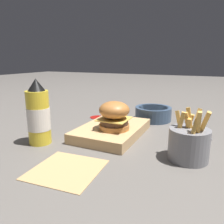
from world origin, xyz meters
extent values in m
plane|color=#5B5651|center=(0.00, 0.00, 0.00)|extent=(6.00, 6.00, 0.00)
cube|color=tan|center=(-0.04, 0.07, 0.02)|extent=(0.29, 0.20, 0.03)
cylinder|color=#AD6B33|center=(-0.07, 0.04, 0.04)|extent=(0.10, 0.10, 0.02)
cylinder|color=#4C3323|center=(-0.07, 0.04, 0.06)|extent=(0.09, 0.09, 0.02)
cube|color=#EAC656|center=(-0.07, 0.04, 0.07)|extent=(0.10, 0.10, 0.00)
ellipsoid|color=#AD6B33|center=(-0.07, 0.04, 0.10)|extent=(0.10, 0.10, 0.06)
cylinder|color=yellow|center=(-0.21, 0.24, 0.08)|extent=(0.07, 0.07, 0.17)
cylinder|color=white|center=(-0.21, 0.24, 0.08)|extent=(0.07, 0.07, 0.07)
cone|color=black|center=(-0.21, 0.24, 0.19)|extent=(0.05, 0.05, 0.04)
cylinder|color=slate|center=(-0.13, -0.20, 0.04)|extent=(0.11, 0.11, 0.09)
cube|color=gold|center=(-0.14, -0.23, 0.10)|extent=(0.04, 0.03, 0.09)
cube|color=gold|center=(-0.12, -0.20, 0.10)|extent=(0.02, 0.03, 0.09)
cube|color=gold|center=(-0.16, -0.22, 0.10)|extent=(0.03, 0.01, 0.09)
cube|color=gold|center=(-0.12, -0.18, 0.09)|extent=(0.02, 0.03, 0.08)
cube|color=gold|center=(-0.11, -0.20, 0.09)|extent=(0.01, 0.03, 0.07)
cube|color=gold|center=(-0.16, -0.22, 0.10)|extent=(0.04, 0.03, 0.10)
cube|color=gold|center=(-0.13, -0.18, 0.09)|extent=(0.01, 0.02, 0.08)
cube|color=gold|center=(-0.12, -0.20, 0.09)|extent=(0.02, 0.03, 0.08)
cube|color=gold|center=(-0.12, -0.20, 0.08)|extent=(0.02, 0.01, 0.06)
cylinder|color=#384C66|center=(0.21, -0.02, 0.03)|extent=(0.16, 0.16, 0.06)
cylinder|color=beige|center=(0.21, -0.02, 0.06)|extent=(0.13, 0.13, 0.01)
cylinder|color=#B2B2B7|center=(0.08, -0.20, 0.01)|extent=(0.08, 0.12, 0.01)
ellipsoid|color=#B2B2B7|center=(0.13, -0.13, 0.01)|extent=(0.04, 0.05, 0.01)
cylinder|color=#9E140F|center=(0.14, 0.23, 0.00)|extent=(0.06, 0.06, 0.00)
cube|color=tan|center=(-0.32, 0.06, 0.00)|extent=(0.17, 0.17, 0.00)
camera|label=1|loc=(-0.71, -0.25, 0.27)|focal=35.00mm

